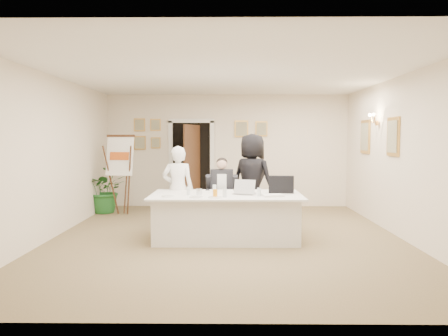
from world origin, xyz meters
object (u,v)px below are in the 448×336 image
at_px(conference_table, 226,216).
at_px(steel_jug, 199,192).
at_px(seated_man, 222,193).
at_px(flip_chart, 122,179).
at_px(potted_palm, 106,190).
at_px(oj_glass, 215,193).
at_px(standing_woman, 252,180).
at_px(laptop_bag, 281,184).
at_px(laptop, 244,186).
at_px(paper_stack, 273,195).
at_px(standing_man, 178,189).

height_order(conference_table, steel_jug, steel_jug).
relative_size(seated_man, flip_chart, 0.78).
xyz_separation_m(potted_palm, steel_jug, (2.34, -2.72, 0.30)).
relative_size(conference_table, flip_chart, 1.45).
xyz_separation_m(potted_palm, oj_glass, (2.62, -3.00, 0.31)).
relative_size(flip_chart, potted_palm, 1.64).
distance_m(standing_woman, laptop_bag, 1.16).
bearing_deg(oj_glass, conference_table, 66.02).
bearing_deg(oj_glass, seated_man, 86.20).
xyz_separation_m(conference_table, laptop_bag, (0.95, 0.15, 0.53)).
height_order(conference_table, standing_woman, standing_woman).
distance_m(conference_table, laptop, 0.61).
xyz_separation_m(laptop, laptop_bag, (0.64, 0.13, 0.01)).
bearing_deg(paper_stack, potted_palm, 140.88).
distance_m(potted_palm, oj_glass, 3.99).
height_order(potted_palm, steel_jug, potted_palm).
xyz_separation_m(potted_palm, laptop, (3.10, -2.59, 0.38)).
height_order(standing_woman, laptop_bag, standing_woman).
height_order(flip_chart, oj_glass, flip_chart).
bearing_deg(laptop_bag, flip_chart, 150.95).
bearing_deg(paper_stack, standing_man, 151.70).
height_order(paper_stack, steel_jug, steel_jug).
xyz_separation_m(laptop_bag, oj_glass, (-1.12, -0.54, -0.09)).
xyz_separation_m(conference_table, standing_woman, (0.51, 1.22, 0.51)).
height_order(conference_table, standing_man, standing_man).
xyz_separation_m(conference_table, steel_jug, (-0.45, -0.11, 0.44)).
bearing_deg(flip_chart, laptop_bag, -33.32).
height_order(flip_chart, laptop, flip_chart).
relative_size(laptop_bag, paper_stack, 1.32).
relative_size(standing_woman, laptop_bag, 4.22).
height_order(seated_man, flip_chart, flip_chart).
xyz_separation_m(standing_man, standing_woman, (1.40, 0.61, 0.12)).
bearing_deg(paper_stack, laptop, 146.47).
bearing_deg(laptop, oj_glass, -119.95).
bearing_deg(paper_stack, laptop_bag, 66.84).
distance_m(seated_man, laptop, 1.01).
bearing_deg(steel_jug, conference_table, 13.75).
distance_m(conference_table, oj_glass, 0.62).
xyz_separation_m(flip_chart, laptop, (2.65, -2.29, 0.10)).
distance_m(laptop_bag, paper_stack, 0.49).
xyz_separation_m(conference_table, laptop, (0.31, 0.02, 0.52)).
bearing_deg(seated_man, laptop_bag, -46.20).
distance_m(laptop_bag, steel_jug, 1.43).
bearing_deg(standing_woman, laptop, 113.49).
xyz_separation_m(standing_man, laptop_bag, (1.84, -0.46, 0.14)).
distance_m(seated_man, steel_jug, 1.10).
relative_size(laptop, oj_glass, 2.87).
distance_m(standing_woman, oj_glass, 1.76).
bearing_deg(seated_man, laptop, -75.90).
bearing_deg(standing_man, seated_man, -162.90).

